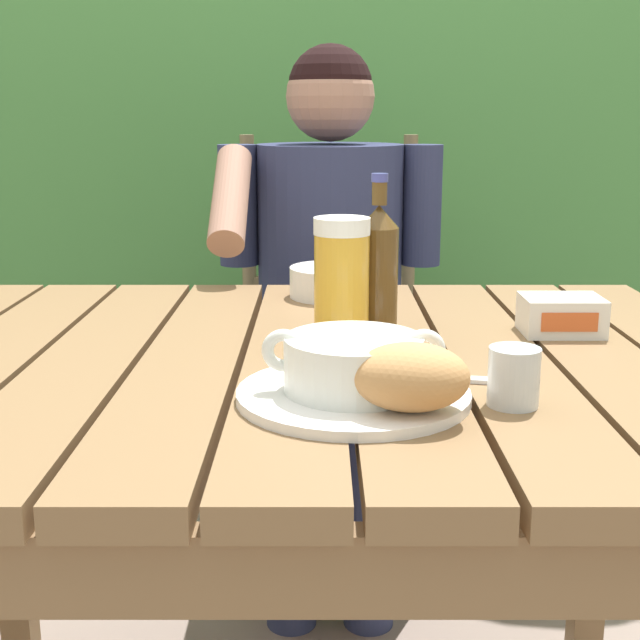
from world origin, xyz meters
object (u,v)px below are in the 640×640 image
Objects in this scene: butter_tub at (561,315)px; bread_roll at (410,377)px; water_glass_small at (513,377)px; serving_plate at (352,395)px; person_eating at (328,286)px; soup_bowl at (353,362)px; chair_near_diner at (328,360)px; table_knife at (459,378)px; beer_glass at (341,282)px; beer_bottle at (378,269)px; diner_bowl at (332,282)px.

bread_roll is at bearing -125.25° from butter_tub.
serving_plate is at bearing 173.83° from water_glass_small.
butter_tub is at bearing -60.84° from person_eating.
soup_bowl is 3.12× the size of water_glass_small.
bread_roll is at bearing -49.40° from soup_bowl.
chair_near_diner reaches higher than water_glass_small.
chair_near_diner is at bearing 98.13° from table_knife.
water_glass_small is (0.19, -0.26, -0.06)m from beer_glass.
bread_roll is 0.91× the size of table_knife.
butter_tub reaches higher than serving_plate.
table_knife is (0.09, -0.21, -0.10)m from beer_bottle.
beer_glass is (-0.07, 0.31, 0.04)m from bread_roll.
diner_bowl is at bearing 96.65° from bread_roll.
beer_bottle is 2.04× the size of butter_tub.
soup_bowl is at bearing 130.60° from bread_roll.
table_knife is 0.52m from diner_bowl.
table_knife is at bearing -67.99° from beer_bottle.
person_eating reaches higher than water_glass_small.
diner_bowl reaches higher than table_knife.
person_eating is 0.35m from diner_bowl.
beer_bottle reaches higher than water_glass_small.
diner_bowl is at bearing 106.63° from table_knife.
beer_bottle is at bearing 38.79° from beer_glass.
beer_bottle is 0.29m from butter_tub.
bread_roll reaches higher than serving_plate.
beer_glass is at bearing 91.90° from soup_bowl.
diner_bowl is at bearing 102.34° from beer_bottle.
water_glass_small is (0.20, -0.93, 0.08)m from person_eating.
table_knife is (0.07, 0.14, -0.04)m from bread_roll.
beer_glass is 1.24× the size of table_knife.
beer_bottle is 0.30m from diner_bowl.
bread_roll reaches higher than diner_bowl.
diner_bowl is (-0.15, 0.50, 0.02)m from table_knife.
bread_roll reaches higher than soup_bowl.
beer_glass is 1.55× the size of butter_tub.
chair_near_diner is 1.15m from serving_plate.
serving_plate is at bearing -88.10° from beer_glass.
butter_tub is at bearing 43.49° from serving_plate.
chair_near_diner is 5.79× the size of beer_glass.
bread_roll is 0.46m from butter_tub.
diner_bowl is at bearing 91.62° from serving_plate.
person_eating is 0.99m from bread_roll.
beer_glass is at bearing -168.95° from butter_tub.
beer_bottle is (0.06, -0.83, 0.38)m from chair_near_diner.
beer_bottle is 0.25m from table_knife.
bread_roll is 0.32m from beer_glass.
butter_tub is at bearing -67.35° from chair_near_diner.
chair_near_diner is 1.23m from bread_roll.
bread_roll is (0.08, -0.98, 0.10)m from person_eating.
serving_plate is (0.02, -1.11, 0.28)m from chair_near_diner.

